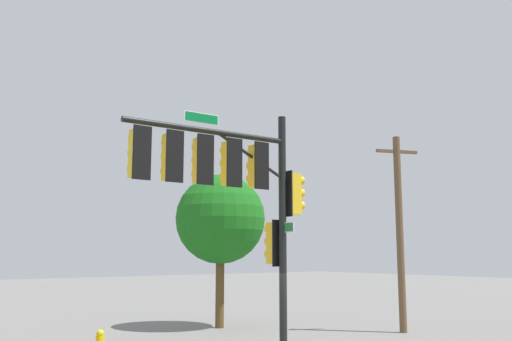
# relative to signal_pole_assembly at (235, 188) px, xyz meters

# --- Properties ---
(signal_pole_assembly) EXTENTS (5.17, 1.16, 6.66)m
(signal_pole_assembly) POSITION_rel_signal_pole_assembly_xyz_m (0.00, 0.00, 0.00)
(signal_pole_assembly) COLOR black
(signal_pole_assembly) RESTS_ON ground_plane
(utility_pole) EXTENTS (1.71, 0.81, 7.69)m
(utility_pole) POSITION_rel_signal_pole_assembly_xyz_m (-9.95, -2.60, -0.66)
(utility_pole) COLOR brown
(utility_pole) RESTS_ON ground_plane
(tree_near) EXTENTS (3.76, 3.76, 6.34)m
(tree_near) POSITION_rel_signal_pole_assembly_xyz_m (-5.17, -8.14, -0.19)
(tree_near) COLOR brown
(tree_near) RESTS_ON ground_plane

